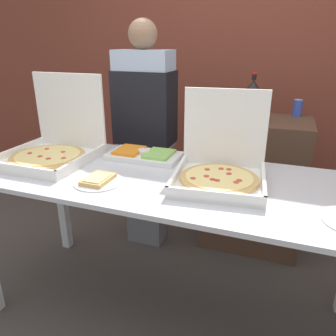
# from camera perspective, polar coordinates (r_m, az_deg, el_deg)

# --- Properties ---
(ground_plane) EXTENTS (16.00, 16.00, 0.00)m
(ground_plane) POSITION_cam_1_polar(r_m,az_deg,el_deg) (2.21, 0.00, -23.38)
(ground_plane) COLOR #423D38
(brick_wall_behind) EXTENTS (10.00, 0.06, 2.80)m
(brick_wall_behind) POSITION_cam_1_polar(r_m,az_deg,el_deg) (3.23, 10.98, 18.17)
(brick_wall_behind) COLOR brown
(brick_wall_behind) RESTS_ON ground_plane
(buffet_table) EXTENTS (2.09, 0.81, 0.89)m
(buffet_table) POSITION_cam_1_polar(r_m,az_deg,el_deg) (1.75, 0.00, -4.98)
(buffet_table) COLOR silver
(buffet_table) RESTS_ON ground_plane
(pizza_box_near_right) EXTENTS (0.49, 0.50, 0.44)m
(pizza_box_near_right) POSITION_cam_1_polar(r_m,az_deg,el_deg) (1.66, 9.12, 0.37)
(pizza_box_near_right) COLOR white
(pizza_box_near_right) RESTS_ON buffet_table
(pizza_box_far_right) EXTENTS (0.49, 0.51, 0.48)m
(pizza_box_far_right) POSITION_cam_1_polar(r_m,az_deg,el_deg) (2.07, -19.27, 3.87)
(pizza_box_far_right) COLOR white
(pizza_box_far_right) RESTS_ON buffet_table
(paper_plate_front_right) EXTENTS (0.25, 0.25, 0.03)m
(paper_plate_front_right) POSITION_cam_1_polar(r_m,az_deg,el_deg) (1.68, -12.06, -2.09)
(paper_plate_front_right) COLOR white
(paper_plate_front_right) RESTS_ON buffet_table
(veggie_tray) EXTENTS (0.43, 0.23, 0.05)m
(veggie_tray) POSITION_cam_1_polar(r_m,az_deg,el_deg) (1.98, -4.18, 2.31)
(veggie_tray) COLOR white
(veggie_tray) RESTS_ON buffet_table
(sideboard_podium) EXTENTS (0.74, 0.49, 1.02)m
(sideboard_podium) POSITION_cam_1_polar(r_m,az_deg,el_deg) (2.65, 14.65, -2.64)
(sideboard_podium) COLOR #4C3323
(sideboard_podium) RESTS_ON ground_plane
(soda_bottle) EXTENTS (0.09, 0.09, 0.33)m
(soda_bottle) POSITION_cam_1_polar(r_m,az_deg,el_deg) (2.40, 14.43, 11.39)
(soda_bottle) COLOR black
(soda_bottle) RESTS_ON sideboard_podium
(soda_can_silver) EXTENTS (0.07, 0.07, 0.12)m
(soda_can_silver) POSITION_cam_1_polar(r_m,az_deg,el_deg) (2.67, 9.09, 10.93)
(soda_can_silver) COLOR silver
(soda_can_silver) RESTS_ON sideboard_podium
(soda_can_colored) EXTENTS (0.07, 0.07, 0.12)m
(soda_can_colored) POSITION_cam_1_polar(r_m,az_deg,el_deg) (2.67, 21.62, 9.70)
(soda_can_colored) COLOR #334CB2
(soda_can_colored) RESTS_ON sideboard_podium
(person_server_vest) EXTENTS (0.42, 0.24, 1.70)m
(person_server_vest) POSITION_cam_1_polar(r_m,az_deg,el_deg) (2.45, -3.99, 7.06)
(person_server_vest) COLOR slate
(person_server_vest) RESTS_ON ground_plane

